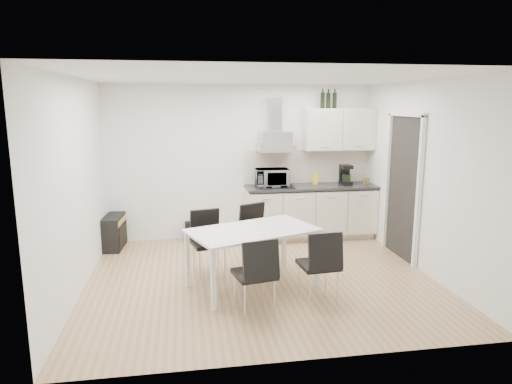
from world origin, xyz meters
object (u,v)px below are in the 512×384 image
guitar_amp (114,232)px  floor_speaker (191,231)px  chair_near_right (318,266)px  chair_far_right (259,236)px  chair_near_left (254,275)px  kitchenette (312,190)px  dining_table (253,235)px  chair_far_left (209,244)px

guitar_amp → floor_speaker: bearing=16.5°
floor_speaker → chair_near_right: bearing=-62.1°
chair_far_right → chair_near_left: size_ratio=1.00×
kitchenette → chair_near_right: kitchenette is taller
kitchenette → dining_table: (-1.33, -1.98, -0.15)m
dining_table → chair_far_right: bearing=53.9°
dining_table → chair_near_left: 0.78m
chair_near_right → floor_speaker: (-1.42, 2.71, -0.28)m
chair_near_left → floor_speaker: size_ratio=2.83×
floor_speaker → chair_far_right: bearing=-56.2°
chair_far_right → guitar_amp: (-2.15, 1.17, -0.17)m
floor_speaker → kitchenette: bearing=-4.3°
chair_far_right → floor_speaker: 1.72m
chair_near_left → guitar_amp: 3.22m
chair_near_right → floor_speaker: chair_near_right is taller
chair_far_left → chair_near_right: same height
dining_table → chair_far_left: 0.74m
chair_far_right → chair_near_right: (0.48, -1.29, 0.00)m
chair_near_left → floor_speaker: bearing=90.8°
kitchenette → guitar_amp: kitchenette is taller
chair_near_left → dining_table: bearing=70.8°
kitchenette → dining_table: size_ratio=1.44×
guitar_amp → floor_speaker: size_ratio=2.11×
chair_near_left → kitchenette: bearing=50.6°
dining_table → floor_speaker: size_ratio=5.63×
chair_near_left → guitar_amp: bearing=113.5°
dining_table → chair_near_right: (0.68, -0.56, -0.24)m
kitchenette → guitar_amp: size_ratio=3.84×
floor_speaker → chair_far_left: bearing=-82.5°
chair_near_left → chair_near_right: bearing=0.5°
kitchenette → chair_far_left: (-1.85, -1.52, -0.39)m
kitchenette → chair_near_left: size_ratio=2.86×
chair_far_right → chair_near_right: bearing=86.3°
kitchenette → chair_near_right: bearing=-104.3°
kitchenette → floor_speaker: (-2.06, 0.17, -0.67)m
chair_far_left → chair_far_right: 0.77m
chair_near_left → chair_far_right: bearing=66.7°
guitar_amp → chair_far_left: bearing=-40.3°
chair_far_right → chair_far_left: bearing=-3.7°
chair_near_right → guitar_amp: chair_near_right is taller
chair_far_left → chair_near_left: same height
kitchenette → chair_far_right: bearing=-131.9°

